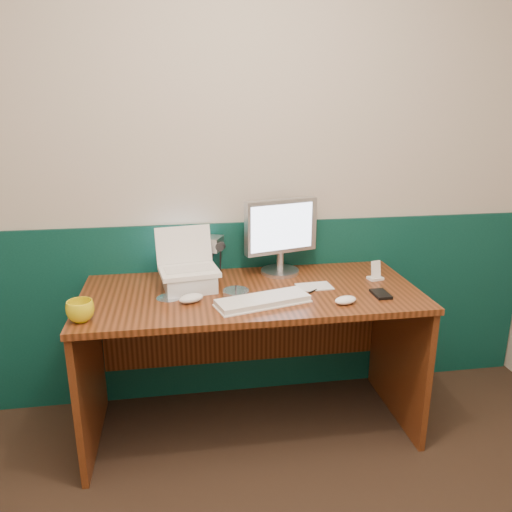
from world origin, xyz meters
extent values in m
cube|color=#BDB1A0|center=(0.00, 1.75, 1.25)|extent=(3.50, 0.04, 2.50)
cube|color=#072F2C|center=(0.00, 1.74, 0.50)|extent=(3.48, 0.02, 1.00)
cube|color=#3D1D0B|center=(0.06, 1.38, 0.38)|extent=(1.60, 0.70, 0.75)
cube|color=silver|center=(-0.23, 1.44, 0.79)|extent=(0.26, 0.23, 0.08)
cube|color=white|center=(0.09, 1.21, 0.76)|extent=(0.44, 0.24, 0.02)
ellipsoid|color=white|center=(0.46, 1.16, 0.77)|extent=(0.12, 0.09, 0.04)
ellipsoid|color=white|center=(-0.22, 1.28, 0.77)|extent=(0.13, 0.11, 0.04)
imported|color=yellow|center=(-0.68, 1.15, 0.79)|extent=(0.15, 0.15, 0.09)
cylinder|color=silver|center=(-0.02, 1.34, 0.76)|extent=(0.12, 0.12, 0.03)
cylinder|color=#B6BBC7|center=(-0.32, 1.35, 0.75)|extent=(0.11, 0.11, 0.00)
cylinder|color=black|center=(0.32, 1.30, 0.75)|extent=(0.11, 0.09, 0.01)
cube|color=silver|center=(0.37, 1.38, 0.75)|extent=(0.17, 0.12, 0.00)
cube|color=white|center=(0.71, 1.44, 0.76)|extent=(0.08, 0.07, 0.01)
cube|color=white|center=(0.71, 1.44, 0.81)|extent=(0.05, 0.04, 0.09)
cube|color=black|center=(0.65, 1.23, 0.76)|extent=(0.07, 0.12, 0.01)
camera|label=1|loc=(-0.26, -0.82, 1.61)|focal=35.00mm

